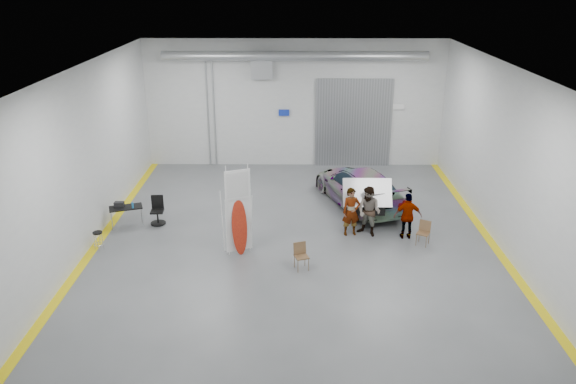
{
  "coord_description": "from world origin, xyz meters",
  "views": [
    {
      "loc": [
        -0.09,
        -18.08,
        8.76
      ],
      "look_at": [
        -0.25,
        0.46,
        1.5
      ],
      "focal_mm": 35.0,
      "sensor_mm": 36.0,
      "label": 1
    }
  ],
  "objects_px": {
    "folding_chair_near": "(301,261)",
    "shop_stool": "(99,241)",
    "person_a": "(351,212)",
    "folding_chair_far": "(423,238)",
    "office_chair": "(158,212)",
    "person_c": "(408,216)",
    "surfboard_display": "(236,219)",
    "work_table": "(124,207)",
    "person_b": "(369,211)",
    "sedan_car": "(359,186)"
  },
  "relations": [
    {
      "from": "person_a",
      "to": "person_b",
      "type": "relative_size",
      "value": 0.97
    },
    {
      "from": "person_a",
      "to": "shop_stool",
      "type": "bearing_deg",
      "value": 177.71
    },
    {
      "from": "person_a",
      "to": "surfboard_display",
      "type": "xyz_separation_m",
      "value": [
        -3.93,
        -1.52,
        0.38
      ]
    },
    {
      "from": "person_b",
      "to": "person_c",
      "type": "distance_m",
      "value": 1.35
    },
    {
      "from": "person_c",
      "to": "surfboard_display",
      "type": "xyz_separation_m",
      "value": [
        -5.88,
        -1.25,
        0.42
      ]
    },
    {
      "from": "person_a",
      "to": "person_b",
      "type": "distance_m",
      "value": 0.63
    },
    {
      "from": "person_c",
      "to": "office_chair",
      "type": "relative_size",
      "value": 1.59
    },
    {
      "from": "office_chair",
      "to": "sedan_car",
      "type": "bearing_deg",
      "value": 10.63
    },
    {
      "from": "person_b",
      "to": "person_c",
      "type": "relative_size",
      "value": 1.08
    },
    {
      "from": "person_a",
      "to": "work_table",
      "type": "relative_size",
      "value": 1.36
    },
    {
      "from": "shop_stool",
      "to": "work_table",
      "type": "height_order",
      "value": "work_table"
    },
    {
      "from": "folding_chair_near",
      "to": "person_a",
      "type": "bearing_deg",
      "value": 36.59
    },
    {
      "from": "person_b",
      "to": "person_a",
      "type": "bearing_deg",
      "value": -148.02
    },
    {
      "from": "folding_chair_far",
      "to": "office_chair",
      "type": "bearing_deg",
      "value": -162.18
    },
    {
      "from": "folding_chair_near",
      "to": "office_chair",
      "type": "bearing_deg",
      "value": 128.89
    },
    {
      "from": "shop_stool",
      "to": "office_chair",
      "type": "relative_size",
      "value": 0.62
    },
    {
      "from": "folding_chair_near",
      "to": "shop_stool",
      "type": "xyz_separation_m",
      "value": [
        -6.84,
        1.28,
        0.06
      ]
    },
    {
      "from": "person_b",
      "to": "surfboard_display",
      "type": "relative_size",
      "value": 0.58
    },
    {
      "from": "person_c",
      "to": "folding_chair_far",
      "type": "distance_m",
      "value": 0.9
    },
    {
      "from": "shop_stool",
      "to": "folding_chair_far",
      "type": "bearing_deg",
      "value": 2.43
    },
    {
      "from": "person_c",
      "to": "shop_stool",
      "type": "bearing_deg",
      "value": 5.04
    },
    {
      "from": "work_table",
      "to": "person_c",
      "type": "bearing_deg",
      "value": -5.44
    },
    {
      "from": "person_a",
      "to": "shop_stool",
      "type": "distance_m",
      "value": 8.74
    },
    {
      "from": "sedan_car",
      "to": "folding_chair_far",
      "type": "height_order",
      "value": "sedan_car"
    },
    {
      "from": "surfboard_display",
      "to": "shop_stool",
      "type": "height_order",
      "value": "surfboard_display"
    },
    {
      "from": "surfboard_display",
      "to": "folding_chair_near",
      "type": "height_order",
      "value": "surfboard_display"
    },
    {
      "from": "person_a",
      "to": "office_chair",
      "type": "bearing_deg",
      "value": 162.23
    },
    {
      "from": "person_b",
      "to": "folding_chair_near",
      "type": "distance_m",
      "value": 3.54
    },
    {
      "from": "person_c",
      "to": "work_table",
      "type": "xyz_separation_m",
      "value": [
        -10.22,
        0.97,
        -0.1
      ]
    },
    {
      "from": "surfboard_display",
      "to": "shop_stool",
      "type": "distance_m",
      "value": 4.8
    },
    {
      "from": "person_a",
      "to": "office_chair",
      "type": "relative_size",
      "value": 1.67
    },
    {
      "from": "person_c",
      "to": "folding_chair_far",
      "type": "bearing_deg",
      "value": 130.7
    },
    {
      "from": "surfboard_display",
      "to": "shop_stool",
      "type": "relative_size",
      "value": 4.77
    },
    {
      "from": "person_a",
      "to": "work_table",
      "type": "height_order",
      "value": "person_a"
    },
    {
      "from": "surfboard_display",
      "to": "folding_chair_near",
      "type": "bearing_deg",
      "value": -48.39
    },
    {
      "from": "folding_chair_far",
      "to": "office_chair",
      "type": "xyz_separation_m",
      "value": [
        -9.5,
        1.68,
        0.2
      ]
    },
    {
      "from": "person_b",
      "to": "folding_chair_far",
      "type": "height_order",
      "value": "person_b"
    },
    {
      "from": "folding_chair_near",
      "to": "office_chair",
      "type": "distance_m",
      "value": 6.32
    },
    {
      "from": "work_table",
      "to": "office_chair",
      "type": "bearing_deg",
      "value": 9.06
    },
    {
      "from": "person_a",
      "to": "folding_chair_far",
      "type": "relative_size",
      "value": 2.09
    },
    {
      "from": "person_b",
      "to": "office_chair",
      "type": "bearing_deg",
      "value": -151.78
    },
    {
      "from": "sedan_car",
      "to": "folding_chair_far",
      "type": "distance_m",
      "value": 4.13
    },
    {
      "from": "person_c",
      "to": "folding_chair_near",
      "type": "relative_size",
      "value": 1.96
    },
    {
      "from": "person_b",
      "to": "work_table",
      "type": "height_order",
      "value": "person_b"
    },
    {
      "from": "person_c",
      "to": "office_chair",
      "type": "height_order",
      "value": "person_c"
    },
    {
      "from": "work_table",
      "to": "person_b",
      "type": "bearing_deg",
      "value": -4.75
    },
    {
      "from": "office_chair",
      "to": "person_c",
      "type": "bearing_deg",
      "value": -11.2
    },
    {
      "from": "person_b",
      "to": "folding_chair_near",
      "type": "height_order",
      "value": "person_b"
    },
    {
      "from": "person_b",
      "to": "surfboard_display",
      "type": "distance_m",
      "value": 4.8
    },
    {
      "from": "sedan_car",
      "to": "person_c",
      "type": "xyz_separation_m",
      "value": [
        1.37,
        -3.15,
        0.09
      ]
    }
  ]
}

